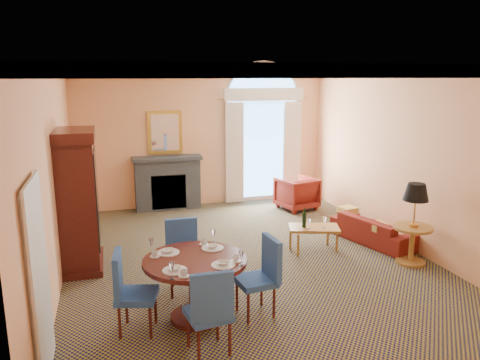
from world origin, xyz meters
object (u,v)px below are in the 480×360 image
object	(u,v)px
armchair	(297,193)
side_table	(414,214)
armoire	(78,202)
coffee_table	(313,228)
dining_table	(195,275)
sofa	(374,230)

from	to	relation	value
armchair	side_table	world-z (taller)	side_table
armoire	coffee_table	world-z (taller)	armoire
dining_table	armchair	xyz separation A→B (m)	(3.25, 4.42, -0.23)
armoire	armchair	xyz separation A→B (m)	(4.74, 2.19, -0.72)
armoire	coffee_table	distance (m)	4.05
coffee_table	dining_table	bearing A→B (deg)	-125.97
sofa	coffee_table	xyz separation A→B (m)	(-1.30, -0.09, 0.17)
armoire	side_table	size ratio (longest dim) A/B	1.68
sofa	armchair	distance (m)	2.57
armchair	coffee_table	size ratio (longest dim) A/B	0.84
sofa	armoire	bearing A→B (deg)	69.67
armoire	dining_table	size ratio (longest dim) A/B	1.72
armoire	side_table	bearing A→B (deg)	-14.62
dining_table	sofa	size ratio (longest dim) A/B	0.78
armchair	side_table	xyz separation A→B (m)	(0.58, -3.58, 0.49)
side_table	dining_table	bearing A→B (deg)	-167.67
sofa	side_table	world-z (taller)	side_table
dining_table	armoire	bearing A→B (deg)	123.79
side_table	armchair	bearing A→B (deg)	99.21
coffee_table	side_table	xyz separation A→B (m)	(1.35, -0.98, 0.45)
coffee_table	side_table	bearing A→B (deg)	-18.33
armoire	dining_table	world-z (taller)	armoire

